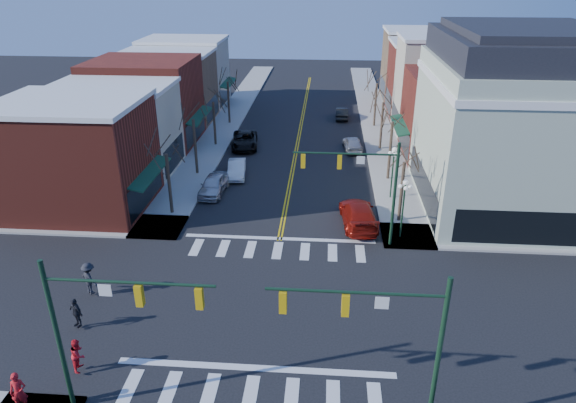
% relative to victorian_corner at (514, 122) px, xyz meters
% --- Properties ---
extents(ground, '(160.00, 160.00, 0.00)m').
position_rel_victorian_corner_xyz_m(ground, '(-16.50, -14.50, -6.66)').
color(ground, black).
rests_on(ground, ground).
extents(sidewalk_left, '(3.50, 70.00, 0.15)m').
position_rel_victorian_corner_xyz_m(sidewalk_left, '(-25.25, 5.50, -6.58)').
color(sidewalk_left, '#9E9B93').
rests_on(sidewalk_left, ground).
extents(sidewalk_right, '(3.50, 70.00, 0.15)m').
position_rel_victorian_corner_xyz_m(sidewalk_right, '(-7.75, 5.50, -6.58)').
color(sidewalk_right, '#9E9B93').
rests_on(sidewalk_right, ground).
extents(bldg_left_brick_a, '(10.00, 8.50, 8.00)m').
position_rel_victorian_corner_xyz_m(bldg_left_brick_a, '(-32.00, -2.75, -2.66)').
color(bldg_left_brick_a, maroon).
rests_on(bldg_left_brick_a, ground).
extents(bldg_left_stucco_a, '(10.00, 7.00, 7.50)m').
position_rel_victorian_corner_xyz_m(bldg_left_stucco_a, '(-32.00, 5.00, -2.91)').
color(bldg_left_stucco_a, '#B9B098').
rests_on(bldg_left_stucco_a, ground).
extents(bldg_left_brick_b, '(10.00, 9.00, 8.50)m').
position_rel_victorian_corner_xyz_m(bldg_left_brick_b, '(-32.00, 13.00, -2.41)').
color(bldg_left_brick_b, maroon).
rests_on(bldg_left_brick_b, ground).
extents(bldg_left_tan, '(10.00, 7.50, 7.80)m').
position_rel_victorian_corner_xyz_m(bldg_left_tan, '(-32.00, 21.25, -2.76)').
color(bldg_left_tan, '#886A4B').
rests_on(bldg_left_tan, ground).
extents(bldg_left_stucco_b, '(10.00, 8.00, 8.20)m').
position_rel_victorian_corner_xyz_m(bldg_left_stucco_b, '(-32.00, 29.00, -2.56)').
color(bldg_left_stucco_b, '#B9B098').
rests_on(bldg_left_stucco_b, ground).
extents(bldg_right_brick_a, '(10.00, 8.50, 8.00)m').
position_rel_victorian_corner_xyz_m(bldg_right_brick_a, '(-1.00, 11.25, -2.66)').
color(bldg_right_brick_a, maroon).
rests_on(bldg_right_brick_a, ground).
extents(bldg_right_stucco, '(10.00, 7.00, 10.00)m').
position_rel_victorian_corner_xyz_m(bldg_right_stucco, '(-1.00, 19.00, -1.66)').
color(bldg_right_stucco, '#B9B098').
rests_on(bldg_right_stucco, ground).
extents(bldg_right_brick_b, '(10.00, 8.00, 8.50)m').
position_rel_victorian_corner_xyz_m(bldg_right_brick_b, '(-1.00, 26.50, -2.41)').
color(bldg_right_brick_b, maroon).
rests_on(bldg_right_brick_b, ground).
extents(bldg_right_tan, '(10.00, 8.00, 9.00)m').
position_rel_victorian_corner_xyz_m(bldg_right_tan, '(-1.00, 34.50, -2.16)').
color(bldg_right_tan, '#886A4B').
rests_on(bldg_right_tan, ground).
extents(victorian_corner, '(12.25, 14.25, 13.30)m').
position_rel_victorian_corner_xyz_m(victorian_corner, '(0.00, 0.00, 0.00)').
color(victorian_corner, '#ACBAA1').
rests_on(victorian_corner, ground).
extents(traffic_mast_near_left, '(6.60, 0.28, 7.20)m').
position_rel_victorian_corner_xyz_m(traffic_mast_near_left, '(-22.05, -21.90, -1.95)').
color(traffic_mast_near_left, '#14331E').
rests_on(traffic_mast_near_left, ground).
extents(traffic_mast_near_right, '(6.60, 0.28, 7.20)m').
position_rel_victorian_corner_xyz_m(traffic_mast_near_right, '(-10.95, -21.90, -1.95)').
color(traffic_mast_near_right, '#14331E').
rests_on(traffic_mast_near_right, ground).
extents(traffic_mast_far_right, '(6.60, 0.28, 7.20)m').
position_rel_victorian_corner_xyz_m(traffic_mast_far_right, '(-10.95, -7.10, -1.95)').
color(traffic_mast_far_right, '#14331E').
rests_on(traffic_mast_far_right, ground).
extents(lamppost_corner, '(0.36, 0.36, 4.33)m').
position_rel_victorian_corner_xyz_m(lamppost_corner, '(-8.30, -6.00, -3.70)').
color(lamppost_corner, '#14331E').
rests_on(lamppost_corner, ground).
extents(lamppost_midblock, '(0.36, 0.36, 4.33)m').
position_rel_victorian_corner_xyz_m(lamppost_midblock, '(-8.30, 0.50, -3.70)').
color(lamppost_midblock, '#14331E').
rests_on(lamppost_midblock, ground).
extents(tree_left_a, '(0.24, 0.24, 4.76)m').
position_rel_victorian_corner_xyz_m(tree_left_a, '(-24.90, -3.50, -4.28)').
color(tree_left_a, '#382B21').
rests_on(tree_left_a, ground).
extents(tree_left_b, '(0.24, 0.24, 5.04)m').
position_rel_victorian_corner_xyz_m(tree_left_b, '(-24.90, 4.50, -4.14)').
color(tree_left_b, '#382B21').
rests_on(tree_left_b, ground).
extents(tree_left_c, '(0.24, 0.24, 4.55)m').
position_rel_victorian_corner_xyz_m(tree_left_c, '(-24.90, 12.50, -4.38)').
color(tree_left_c, '#382B21').
rests_on(tree_left_c, ground).
extents(tree_left_d, '(0.24, 0.24, 4.90)m').
position_rel_victorian_corner_xyz_m(tree_left_d, '(-24.90, 20.50, -4.21)').
color(tree_left_d, '#382B21').
rests_on(tree_left_d, ground).
extents(tree_right_a, '(0.24, 0.24, 4.62)m').
position_rel_victorian_corner_xyz_m(tree_right_a, '(-8.10, -3.50, -4.35)').
color(tree_right_a, '#382B21').
rests_on(tree_right_a, ground).
extents(tree_right_b, '(0.24, 0.24, 5.18)m').
position_rel_victorian_corner_xyz_m(tree_right_b, '(-8.10, 4.50, -4.07)').
color(tree_right_b, '#382B21').
rests_on(tree_right_b, ground).
extents(tree_right_c, '(0.24, 0.24, 4.83)m').
position_rel_victorian_corner_xyz_m(tree_right_c, '(-8.10, 12.50, -4.24)').
color(tree_right_c, '#382B21').
rests_on(tree_right_c, ground).
extents(tree_right_d, '(0.24, 0.24, 4.97)m').
position_rel_victorian_corner_xyz_m(tree_right_d, '(-8.10, 20.50, -4.17)').
color(tree_right_d, '#382B21').
rests_on(tree_right_d, ground).
extents(car_left_near, '(2.04, 4.57, 1.52)m').
position_rel_victorian_corner_xyz_m(car_left_near, '(-22.56, 0.48, -5.89)').
color(car_left_near, '#BABABF').
rests_on(car_left_near, ground).
extents(car_left_mid, '(1.94, 4.32, 1.38)m').
position_rel_victorian_corner_xyz_m(car_left_mid, '(-21.30, 4.31, -5.97)').
color(car_left_mid, silver).
rests_on(car_left_mid, ground).
extents(car_left_far, '(3.10, 5.68, 1.51)m').
position_rel_victorian_corner_xyz_m(car_left_far, '(-21.80, 12.16, -5.90)').
color(car_left_far, black).
rests_on(car_left_far, ground).
extents(car_right_near, '(2.85, 5.87, 1.65)m').
position_rel_victorian_corner_xyz_m(car_right_near, '(-11.08, -4.18, -5.83)').
color(car_right_near, maroon).
rests_on(car_right_near, ground).
extents(car_right_mid, '(2.11, 4.36, 1.43)m').
position_rel_victorian_corner_xyz_m(car_right_mid, '(-10.88, 12.05, -5.94)').
color(car_right_mid, '#A4A5A9').
rests_on(car_right_mid, ground).
extents(car_right_far, '(1.57, 4.16, 1.36)m').
position_rel_victorian_corner_xyz_m(car_right_far, '(-11.70, 23.64, -5.98)').
color(car_right_far, black).
rests_on(car_right_far, ground).
extents(pedestrian_red_a, '(0.75, 0.59, 1.82)m').
position_rel_victorian_corner_xyz_m(pedestrian_red_a, '(-25.87, -22.33, -5.60)').
color(pedestrian_red_a, red).
rests_on(pedestrian_red_a, sidewalk_left).
extents(pedestrian_red_b, '(0.73, 0.88, 1.65)m').
position_rel_victorian_corner_xyz_m(pedestrian_red_b, '(-24.48, -19.90, -5.68)').
color(pedestrian_red_b, red).
rests_on(pedestrian_red_b, sidewalk_left).
extents(pedestrian_dark_a, '(1.03, 0.82, 1.64)m').
position_rel_victorian_corner_xyz_m(pedestrian_dark_a, '(-25.97, -16.91, -5.69)').
color(pedestrian_dark_a, black).
rests_on(pedestrian_dark_a, sidewalk_left).
extents(pedestrian_dark_b, '(1.44, 1.29, 1.93)m').
position_rel_victorian_corner_xyz_m(pedestrian_dark_b, '(-26.50, -14.06, -5.54)').
color(pedestrian_dark_b, black).
rests_on(pedestrian_dark_b, sidewalk_left).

